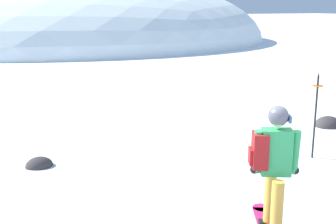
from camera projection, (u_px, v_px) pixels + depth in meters
ridge_peak_main at (68, 41)px, 38.59m from camera, size 34.54×31.08×11.58m
snowboarder_main at (273, 168)px, 5.49m from camera, size 1.06×1.63×1.71m
piste_marker_near at (316, 109)px, 8.44m from camera, size 0.20×0.20×1.68m
rock_dark at (328, 126)px, 10.95m from camera, size 0.71×0.60×0.50m
rock_mid at (39, 166)px, 8.19m from camera, size 0.51×0.43×0.36m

